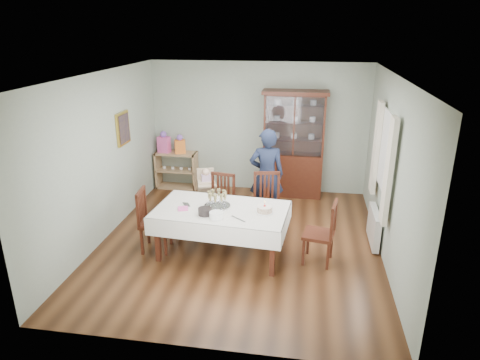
% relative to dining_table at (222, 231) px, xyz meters
% --- Properties ---
extents(floor, '(5.00, 5.00, 0.00)m').
position_rel_dining_table_xyz_m(floor, '(0.21, 0.40, -0.38)').
color(floor, '#593319').
rests_on(floor, ground).
extents(room_shell, '(5.00, 5.00, 5.00)m').
position_rel_dining_table_xyz_m(room_shell, '(0.21, 0.93, 1.32)').
color(room_shell, '#9EAA99').
rests_on(room_shell, floor).
extents(dining_table, '(2.09, 1.31, 0.76)m').
position_rel_dining_table_xyz_m(dining_table, '(0.00, 0.00, 0.00)').
color(dining_table, '#411E10').
rests_on(dining_table, floor).
extents(china_cabinet, '(1.30, 0.48, 2.18)m').
position_rel_dining_table_xyz_m(china_cabinet, '(0.96, 2.66, 0.74)').
color(china_cabinet, '#411E10').
rests_on(china_cabinet, floor).
extents(sideboard, '(0.90, 0.38, 0.80)m').
position_rel_dining_table_xyz_m(sideboard, '(-1.54, 2.68, 0.02)').
color(sideboard, tan).
rests_on(sideboard, floor).
extents(picture_frame, '(0.04, 0.48, 0.58)m').
position_rel_dining_table_xyz_m(picture_frame, '(-2.01, 1.20, 1.27)').
color(picture_frame, gold).
rests_on(picture_frame, room_shell).
extents(window, '(0.04, 1.02, 1.22)m').
position_rel_dining_table_xyz_m(window, '(2.43, 0.70, 1.17)').
color(window, white).
rests_on(window, room_shell).
extents(curtain_left, '(0.07, 0.30, 1.55)m').
position_rel_dining_table_xyz_m(curtain_left, '(2.37, 0.08, 1.07)').
color(curtain_left, silver).
rests_on(curtain_left, room_shell).
extents(curtain_right, '(0.07, 0.30, 1.55)m').
position_rel_dining_table_xyz_m(curtain_right, '(2.37, 1.32, 1.07)').
color(curtain_right, silver).
rests_on(curtain_right, room_shell).
extents(radiator, '(0.10, 0.80, 0.55)m').
position_rel_dining_table_xyz_m(radiator, '(2.37, 0.70, -0.08)').
color(radiator, white).
rests_on(radiator, floor).
extents(chair_far_left, '(0.52, 0.52, 1.00)m').
position_rel_dining_table_xyz_m(chair_far_left, '(-0.19, 0.75, -0.09)').
color(chair_far_left, '#411E10').
rests_on(chair_far_left, floor).
extents(chair_far_right, '(0.54, 0.54, 1.04)m').
position_rel_dining_table_xyz_m(chair_far_right, '(0.62, 0.81, -0.07)').
color(chair_far_right, '#411E10').
rests_on(chair_far_right, floor).
extents(chair_end_left, '(0.49, 0.49, 1.00)m').
position_rel_dining_table_xyz_m(chair_end_left, '(-1.07, -0.03, -0.09)').
color(chair_end_left, '#411E10').
rests_on(chair_end_left, floor).
extents(chair_end_right, '(0.51, 0.51, 0.98)m').
position_rel_dining_table_xyz_m(chair_end_right, '(1.49, -0.02, -0.09)').
color(chair_end_right, '#411E10').
rests_on(chair_end_right, floor).
extents(woman, '(0.68, 0.51, 1.70)m').
position_rel_dining_table_xyz_m(woman, '(0.55, 1.39, 0.46)').
color(woman, '#161D32').
rests_on(woman, floor).
extents(high_chair, '(0.53, 0.53, 0.94)m').
position_rel_dining_table_xyz_m(high_chair, '(-0.55, 1.31, -0.02)').
color(high_chair, black).
rests_on(high_chair, floor).
extents(champagne_tray, '(0.41, 0.41, 0.25)m').
position_rel_dining_table_xyz_m(champagne_tray, '(-0.08, 0.07, 0.45)').
color(champagne_tray, silver).
rests_on(champagne_tray, dining_table).
extents(birthday_cake, '(0.27, 0.27, 0.18)m').
position_rel_dining_table_xyz_m(birthday_cake, '(0.66, -0.03, 0.42)').
color(birthday_cake, white).
rests_on(birthday_cake, dining_table).
extents(plate_stack_dark, '(0.27, 0.27, 0.10)m').
position_rel_dining_table_xyz_m(plate_stack_dark, '(-0.19, -0.24, 0.43)').
color(plate_stack_dark, black).
rests_on(plate_stack_dark, dining_table).
extents(plate_stack_white, '(0.27, 0.27, 0.09)m').
position_rel_dining_table_xyz_m(plate_stack_white, '(-0.00, -0.33, 0.42)').
color(plate_stack_white, white).
rests_on(plate_stack_white, dining_table).
extents(napkin_stack, '(0.19, 0.19, 0.02)m').
position_rel_dining_table_xyz_m(napkin_stack, '(-0.57, -0.11, 0.39)').
color(napkin_stack, '#E655A3').
rests_on(napkin_stack, dining_table).
extents(cutlery, '(0.18, 0.20, 0.01)m').
position_rel_dining_table_xyz_m(cutlery, '(-0.60, 0.06, 0.38)').
color(cutlery, silver).
rests_on(cutlery, dining_table).
extents(cake_knife, '(0.24, 0.19, 0.01)m').
position_rel_dining_table_xyz_m(cake_knife, '(0.31, -0.33, 0.38)').
color(cake_knife, silver).
rests_on(cake_knife, dining_table).
extents(gift_bag_pink, '(0.28, 0.21, 0.46)m').
position_rel_dining_table_xyz_m(gift_bag_pink, '(-1.78, 2.66, 0.62)').
color(gift_bag_pink, '#E655A3').
rests_on(gift_bag_pink, sideboard).
extents(gift_bag_orange, '(0.26, 0.22, 0.40)m').
position_rel_dining_table_xyz_m(gift_bag_orange, '(-1.43, 2.66, 0.59)').
color(gift_bag_orange, orange).
rests_on(gift_bag_orange, sideboard).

